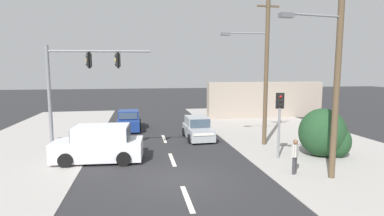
# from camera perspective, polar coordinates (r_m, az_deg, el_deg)

# --- Properties ---
(ground_plane) EXTENTS (140.00, 140.00, 0.00)m
(ground_plane) POSITION_cam_1_polar(r_m,az_deg,el_deg) (13.41, -2.33, -13.45)
(ground_plane) COLOR #28282B
(lane_dash_near) EXTENTS (0.20, 2.40, 0.01)m
(lane_dash_near) POSITION_cam_1_polar(r_m,az_deg,el_deg) (11.58, -0.91, -16.85)
(lane_dash_near) COLOR silver
(lane_dash_near) RESTS_ON ground
(lane_dash_mid) EXTENTS (0.20, 2.40, 0.01)m
(lane_dash_mid) POSITION_cam_1_polar(r_m,az_deg,el_deg) (16.23, -3.80, -9.76)
(lane_dash_mid) COLOR silver
(lane_dash_mid) RESTS_ON ground
(lane_dash_far) EXTENTS (0.20, 2.40, 0.01)m
(lane_dash_far) POSITION_cam_1_polar(r_m,az_deg,el_deg) (21.05, -5.33, -5.86)
(lane_dash_far) COLOR silver
(lane_dash_far) RESTS_ON ground
(kerb_right_verge) EXTENTS (10.00, 44.00, 0.02)m
(kerb_right_verge) POSITION_cam_1_polar(r_m,az_deg,el_deg) (18.58, 25.71, -8.27)
(kerb_right_verge) COLOR #A39E99
(kerb_right_verge) RESTS_ON ground
(kerb_left_verge) EXTENTS (8.00, 40.00, 0.02)m
(kerb_left_verge) POSITION_cam_1_polar(r_m,az_deg,el_deg) (18.40, -31.87, -8.78)
(kerb_left_verge) COLOR #A39E99
(kerb_left_verge) RESTS_ON ground
(utility_pole_foreground_right) EXTENTS (3.78, 0.60, 9.61)m
(utility_pole_foreground_right) POSITION_cam_1_polar(r_m,az_deg,el_deg) (14.06, 25.68, 8.30)
(utility_pole_foreground_right) COLOR brown
(utility_pole_foreground_right) RESTS_ON ground
(utility_pole_midground_right) EXTENTS (3.78, 0.53, 9.72)m
(utility_pole_midground_right) POSITION_cam_1_polar(r_m,az_deg,el_deg) (19.33, 13.62, 8.41)
(utility_pole_midground_right) COLOR brown
(utility_pole_midground_right) RESTS_ON ground
(traffic_signal_mast) EXTENTS (5.26, 0.75, 6.00)m
(traffic_signal_mast) POSITION_cam_1_polar(r_m,az_deg,el_deg) (16.52, -21.47, 4.66)
(traffic_signal_mast) COLOR slate
(traffic_signal_mast) RESTS_ON ground
(pedestal_signal_right_kerb) EXTENTS (0.43, 0.31, 3.56)m
(pedestal_signal_right_kerb) POSITION_cam_1_polar(r_m,az_deg,el_deg) (16.53, 16.33, -1.16)
(pedestal_signal_right_kerb) COLOR slate
(pedestal_signal_right_kerb) RESTS_ON ground
(roadside_bush) EXTENTS (2.71, 2.32, 2.66)m
(roadside_bush) POSITION_cam_1_polar(r_m,az_deg,el_deg) (18.08, 23.99, -4.54)
(roadside_bush) COLOR #1E4223
(roadside_bush) RESTS_ON ground
(shopfront_wall_far) EXTENTS (12.00, 1.00, 3.60)m
(shopfront_wall_far) POSITION_cam_1_polar(r_m,az_deg,el_deg) (31.29, 13.82, 1.53)
(shopfront_wall_far) COLOR #A39384
(shopfront_wall_far) RESTS_ON ground
(suv_oncoming_mid) EXTENTS (4.66, 2.32, 1.90)m
(suv_oncoming_mid) POSITION_cam_1_polar(r_m,az_deg,el_deg) (16.41, -17.22, -6.70)
(suv_oncoming_mid) COLOR silver
(suv_oncoming_mid) RESTS_ON ground
(hatchback_crossing_left) EXTENTS (1.83, 3.67, 1.53)m
(hatchback_crossing_left) POSITION_cam_1_polar(r_m,az_deg,el_deg) (20.90, 1.10, -3.97)
(hatchback_crossing_left) COLOR #A3A8AD
(hatchback_crossing_left) RESTS_ON ground
(sedan_oncoming_near) EXTENTS (1.90, 4.25, 1.56)m
(sedan_oncoming_near) POSITION_cam_1_polar(r_m,az_deg,el_deg) (24.70, -11.94, -2.41)
(sedan_oncoming_near) COLOR navy
(sedan_oncoming_near) RESTS_ON ground
(pedestrian_at_kerb) EXTENTS (0.44, 0.40, 1.63)m
(pedestrian_at_kerb) POSITION_cam_1_polar(r_m,az_deg,el_deg) (14.52, 19.02, -8.39)
(pedestrian_at_kerb) COLOR #333338
(pedestrian_at_kerb) RESTS_ON ground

